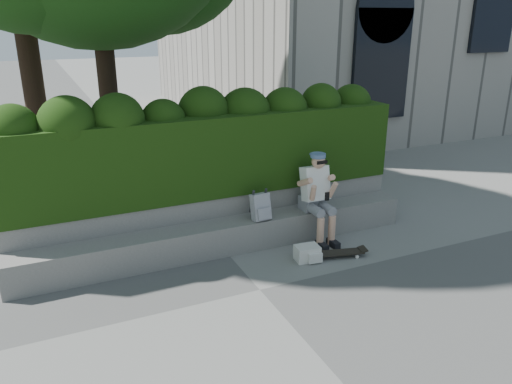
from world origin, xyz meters
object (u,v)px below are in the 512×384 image
skateboard (337,253)px  backpack_ground (307,253)px  person (317,193)px  backpack_plaid (261,207)px

skateboard → backpack_ground: (-0.44, 0.11, 0.04)m
person → backpack_plaid: bearing=174.9°
person → skateboard: (-0.04, -0.70, -0.68)m
person → backpack_plaid: person is taller
person → skateboard: bearing=-93.6°
person → backpack_plaid: 0.92m
skateboard → backpack_plaid: bearing=152.2°
skateboard → backpack_plaid: backpack_plaid is taller
person → skateboard: 0.98m
skateboard → backpack_plaid: size_ratio=2.02×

